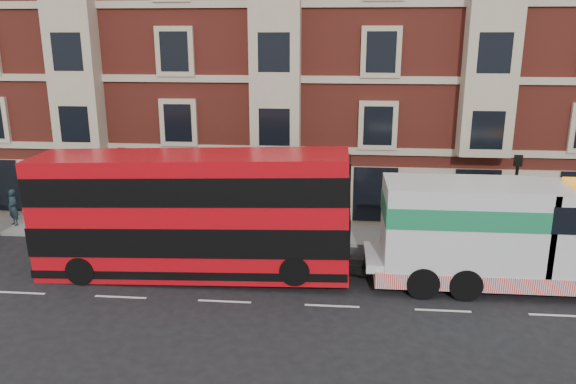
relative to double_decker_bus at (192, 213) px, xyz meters
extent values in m
plane|color=black|center=(1.71, -2.27, -2.70)|extent=(120.00, 120.00, 0.00)
cube|color=slate|center=(1.71, 5.23, -2.62)|extent=(90.00, 3.00, 0.15)
cube|color=maroon|center=(2.21, 12.73, 6.30)|extent=(45.00, 12.00, 18.00)
cylinder|color=black|center=(-4.29, 3.93, -0.55)|extent=(0.14, 0.14, 4.00)
cube|color=black|center=(-4.29, 3.93, 1.55)|extent=(0.35, 0.15, 0.50)
cylinder|color=black|center=(13.71, 3.93, -0.55)|extent=(0.14, 0.14, 4.00)
cube|color=black|center=(13.71, 3.93, 1.55)|extent=(0.35, 0.15, 0.50)
cube|color=red|center=(0.00, 0.00, -0.07)|extent=(12.54, 2.80, 4.92)
cube|color=black|center=(0.00, 0.00, -0.80)|extent=(12.58, 2.86, 1.18)
cube|color=black|center=(0.00, 0.00, 1.22)|extent=(12.58, 2.86, 1.12)
cylinder|color=black|center=(-4.25, -1.26, -2.12)|extent=(1.16, 0.36, 1.16)
cylinder|color=black|center=(-4.25, 1.26, -2.12)|extent=(1.16, 0.36, 1.16)
cylinder|color=black|center=(4.25, -1.26, -1.78)|extent=(1.16, 0.36, 1.16)
cylinder|color=black|center=(4.25, 1.26, -1.78)|extent=(1.16, 0.36, 1.16)
cube|color=silver|center=(12.00, 0.00, -1.63)|extent=(10.07, 2.57, 0.34)
cube|color=silver|center=(10.66, 0.00, -0.12)|extent=(6.04, 2.80, 3.25)
cube|color=#1B7B4B|center=(10.66, 0.00, 0.44)|extent=(6.10, 2.84, 0.78)
cube|color=red|center=(11.78, 0.00, -2.03)|extent=(8.95, 2.86, 0.62)
cylinder|color=black|center=(15.58, 1.26, -2.08)|extent=(1.23, 0.39, 1.23)
cylinder|color=black|center=(10.66, -1.26, -2.08)|extent=(1.23, 0.45, 1.23)
cylinder|color=black|center=(10.66, 1.26, -2.08)|extent=(1.23, 0.45, 1.23)
cylinder|color=black|center=(9.09, -1.26, -2.08)|extent=(1.23, 0.45, 1.23)
cylinder|color=black|center=(9.09, 1.26, -2.08)|extent=(1.23, 0.45, 1.23)
imported|color=#192932|center=(-10.67, 4.92, -1.61)|extent=(0.82, 0.75, 1.88)
camera|label=1|loc=(5.79, -21.01, 6.91)|focal=35.00mm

